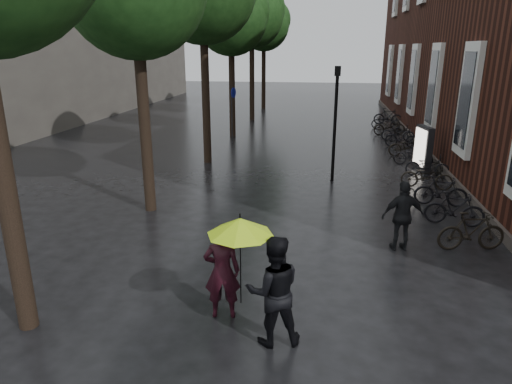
% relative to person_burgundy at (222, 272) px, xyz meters
% --- Properties ---
extents(bg_building, '(16.00, 30.00, 14.00)m').
position_rel_person_burgundy_xyz_m(bg_building, '(-21.26, 26.18, 6.12)').
color(bg_building, '#47423D').
rests_on(bg_building, ground).
extents(street_trees, '(4.33, 34.03, 8.91)m').
position_rel_person_burgundy_xyz_m(street_trees, '(-3.26, 14.09, 5.46)').
color(street_trees, black).
rests_on(street_trees, ground).
extents(person_burgundy, '(0.70, 0.53, 1.75)m').
position_rel_person_burgundy_xyz_m(person_burgundy, '(0.00, 0.00, 0.00)').
color(person_burgundy, black).
rests_on(person_burgundy, ground).
extents(person_black, '(1.06, 0.91, 1.86)m').
position_rel_person_burgundy_xyz_m(person_black, '(0.98, -0.61, 0.05)').
color(person_black, black).
rests_on(person_black, ground).
extents(lime_umbrella, '(1.08, 1.08, 1.59)m').
position_rel_person_burgundy_xyz_m(lime_umbrella, '(0.41, -0.40, 1.04)').
color(lime_umbrella, black).
rests_on(lime_umbrella, ground).
extents(pedestrian_walking, '(1.06, 0.61, 1.70)m').
position_rel_person_burgundy_xyz_m(pedestrian_walking, '(3.56, 3.41, -0.03)').
color(pedestrian_walking, black).
rests_on(pedestrian_walking, ground).
extents(parked_bicycles, '(2.17, 19.53, 1.05)m').
position_rel_person_burgundy_xyz_m(parked_bicycles, '(5.29, 13.47, -0.42)').
color(parked_bicycles, black).
rests_on(parked_bicycles, ground).
extents(ad_lightbox, '(0.27, 1.15, 1.73)m').
position_rel_person_burgundy_xyz_m(ad_lightbox, '(5.46, 11.17, -0.00)').
color(ad_lightbox, black).
rests_on(ad_lightbox, ground).
extents(lamp_post, '(0.21, 0.21, 4.02)m').
position_rel_person_burgundy_xyz_m(lamp_post, '(2.00, 9.11, 1.56)').
color(lamp_post, black).
rests_on(lamp_post, ground).
extents(cycle_sign, '(0.14, 0.50, 2.74)m').
position_rel_person_burgundy_xyz_m(cycle_sign, '(-2.93, 15.40, 0.94)').
color(cycle_sign, '#262628').
rests_on(cycle_sign, ground).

